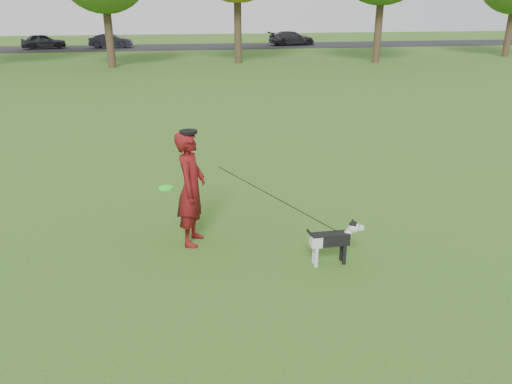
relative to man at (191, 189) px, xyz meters
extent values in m
plane|color=#285116|center=(0.65, -0.48, -0.94)|extent=(120.00, 120.00, 0.00)
cube|color=black|center=(0.65, 39.52, -0.93)|extent=(120.00, 7.00, 0.02)
imported|color=#590C0C|center=(0.00, 0.00, 0.00)|extent=(0.64, 0.79, 1.88)
cube|color=black|center=(1.98, -1.10, -0.53)|extent=(0.58, 0.18, 0.19)
cube|color=silver|center=(1.76, -1.10, -0.54)|extent=(0.16, 0.18, 0.17)
cylinder|color=silver|center=(1.76, -1.17, -0.78)|extent=(0.06, 0.06, 0.31)
cylinder|color=silver|center=(1.76, -1.04, -0.78)|extent=(0.06, 0.06, 0.31)
cylinder|color=black|center=(2.20, -1.17, -0.78)|extent=(0.06, 0.06, 0.31)
cylinder|color=black|center=(2.20, -1.04, -0.78)|extent=(0.06, 0.06, 0.31)
cylinder|color=silver|center=(2.24, -1.10, -0.49)|extent=(0.19, 0.12, 0.20)
sphere|color=silver|center=(2.34, -1.10, -0.37)|extent=(0.18, 0.18, 0.18)
sphere|color=black|center=(2.33, -1.10, -0.33)|extent=(0.14, 0.14, 0.14)
cube|color=silver|center=(2.44, -1.10, -0.39)|extent=(0.12, 0.07, 0.06)
sphere|color=black|center=(2.50, -1.10, -0.39)|extent=(0.04, 0.04, 0.04)
cone|color=black|center=(2.33, -1.15, -0.28)|extent=(0.06, 0.06, 0.07)
cone|color=black|center=(2.33, -1.06, -0.28)|extent=(0.06, 0.06, 0.07)
cylinder|color=black|center=(1.70, -1.10, -0.47)|extent=(0.20, 0.04, 0.26)
cylinder|color=black|center=(2.18, -1.10, -0.48)|extent=(0.13, 0.13, 0.02)
imported|color=black|center=(-10.20, 39.52, -0.30)|extent=(3.89, 2.36, 1.24)
imported|color=black|center=(-4.61, 39.52, -0.33)|extent=(3.72, 1.61, 1.19)
imported|color=black|center=(11.71, 39.52, -0.30)|extent=(4.48, 2.22, 1.25)
cylinder|color=#25F61F|center=(-0.39, -0.15, 0.10)|extent=(0.23, 0.23, 0.02)
cylinder|color=black|center=(0.00, 0.00, 0.93)|extent=(0.28, 0.28, 0.04)
cylinder|color=#38281C|center=(-3.35, 25.02, 1.16)|extent=(0.48, 0.48, 4.20)
cylinder|color=#38281C|center=(4.65, 26.02, 1.58)|extent=(0.48, 0.48, 5.04)
cylinder|color=#38281C|center=(13.65, 24.52, 1.47)|extent=(0.48, 0.48, 4.83)
cylinder|color=#38281C|center=(24.65, 26.52, 1.05)|extent=(0.48, 0.48, 3.99)
camera|label=1|loc=(-0.33, -7.51, 2.77)|focal=35.00mm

